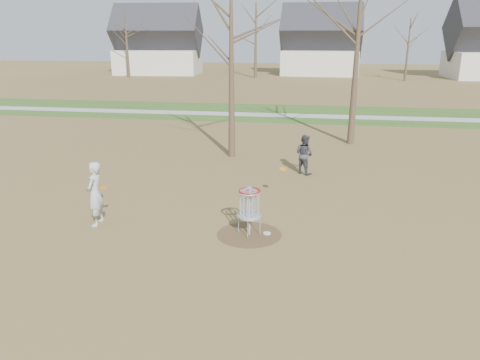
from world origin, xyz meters
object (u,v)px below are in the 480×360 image
(player_standing, at_px, (95,194))
(disc_golf_basket, at_px, (249,204))
(disc_grounded, at_px, (267,233))
(player_throwing, at_px, (304,154))

(player_standing, xyz_separation_m, disc_golf_basket, (4.48, -0.02, -0.03))
(player_standing, relative_size, disc_grounded, 8.57)
(player_throwing, xyz_separation_m, disc_golf_basket, (-1.31, -6.25, 0.13))
(player_throwing, height_order, disc_golf_basket, player_throwing)
(disc_grounded, height_order, disc_golf_basket, disc_golf_basket)
(player_throwing, distance_m, disc_grounded, 6.23)
(player_standing, distance_m, player_throwing, 8.50)
(player_standing, height_order, disc_golf_basket, player_standing)
(player_standing, bearing_deg, player_throwing, 135.61)
(disc_golf_basket, bearing_deg, player_throwing, 78.17)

